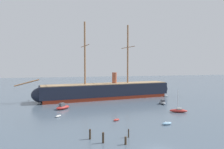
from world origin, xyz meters
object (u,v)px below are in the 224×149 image
at_px(sailboat_mid_right, 178,111).
at_px(motorboat_alongside_stern, 162,102).
at_px(tall_ship, 107,91).
at_px(mooring_piling_right_pair, 90,134).
at_px(mooring_piling_left_pair, 126,141).
at_px(mooring_piling_midwater, 103,138).
at_px(dinghy_near_centre, 116,120).
at_px(mooring_piling_nearest, 129,133).
at_px(motorboat_alongside_bow, 63,107).
at_px(motorboat_distant_centre, 99,93).
at_px(dinghy_foreground_right, 167,123).
at_px(dinghy_far_right, 166,96).
at_px(dinghy_mid_left, 58,116).

height_order(sailboat_mid_right, motorboat_alongside_stern, sailboat_mid_right).
relative_size(tall_ship, mooring_piling_right_pair, 33.57).
distance_m(mooring_piling_left_pair, mooring_piling_midwater, 4.01).
xyz_separation_m(tall_ship, motorboat_alongside_stern, (16.11, -15.95, -2.66)).
relative_size(dinghy_near_centre, sailboat_mid_right, 0.31).
bearing_deg(mooring_piling_left_pair, mooring_piling_midwater, 155.25).
bearing_deg(mooring_piling_left_pair, mooring_piling_nearest, 62.26).
height_order(tall_ship, motorboat_alongside_bow, tall_ship).
distance_m(dinghy_near_centre, motorboat_alongside_stern, 26.79).
height_order(tall_ship, motorboat_distant_centre, tall_ship).
relative_size(dinghy_near_centre, motorboat_alongside_bow, 0.41).
xyz_separation_m(dinghy_near_centre, mooring_piling_right_pair, (-8.22, -10.76, 0.71)).
distance_m(dinghy_foreground_right, mooring_piling_nearest, 12.64).
bearing_deg(mooring_piling_midwater, mooring_piling_nearest, 15.65).
bearing_deg(motorboat_distant_centre, dinghy_far_right, -29.18).
height_order(dinghy_mid_left, motorboat_distant_centre, motorboat_distant_centre).
relative_size(tall_ship, dinghy_far_right, 25.36).
relative_size(dinghy_mid_left, motorboat_alongside_bow, 0.41).
bearing_deg(mooring_piling_midwater, motorboat_distant_centre, 79.37).
bearing_deg(motorboat_alongside_bow, mooring_piling_midwater, -77.96).
distance_m(dinghy_mid_left, mooring_piling_nearest, 23.20).
height_order(dinghy_foreground_right, dinghy_near_centre, dinghy_foreground_right).
bearing_deg(tall_ship, dinghy_far_right, -1.97).
xyz_separation_m(dinghy_foreground_right, motorboat_distant_centre, (-5.53, 52.13, 0.36)).
xyz_separation_m(sailboat_mid_right, mooring_piling_nearest, (-20.82, -15.54, 0.25)).
bearing_deg(mooring_piling_nearest, dinghy_far_right, 53.01).
distance_m(dinghy_near_centre, motorboat_distant_centre, 46.20).
xyz_separation_m(dinghy_foreground_right, dinghy_far_right, (20.97, 37.34, -0.03)).
height_order(motorboat_distant_centre, mooring_piling_right_pair, same).
bearing_deg(dinghy_near_centre, mooring_piling_nearest, -94.67).
bearing_deg(mooring_piling_nearest, dinghy_mid_left, 124.03).
height_order(motorboat_alongside_bow, mooring_piling_nearest, motorboat_alongside_bow).
bearing_deg(motorboat_alongside_stern, sailboat_mid_right, -97.18).
xyz_separation_m(sailboat_mid_right, mooring_piling_right_pair, (-28.08, -14.56, 0.39)).
height_order(motorboat_alongside_bow, dinghy_far_right, motorboat_alongside_bow).
bearing_deg(mooring_piling_left_pair, motorboat_distant_centre, 83.00).
distance_m(tall_ship, sailboat_mid_right, 31.90).
height_order(motorboat_alongside_bow, mooring_piling_midwater, motorboat_alongside_bow).
relative_size(tall_ship, motorboat_distant_centre, 13.24).
xyz_separation_m(tall_ship, dinghy_far_right, (26.05, -0.90, -2.98)).
relative_size(tall_ship, mooring_piling_left_pair, 45.85).
height_order(tall_ship, dinghy_near_centre, tall_ship).
xyz_separation_m(tall_ship, motorboat_distant_centre, (-0.44, 13.90, -2.59)).
xyz_separation_m(dinghy_far_right, motorboat_distant_centre, (-26.49, 14.79, 0.39)).
distance_m(motorboat_alongside_bow, mooring_piling_nearest, 30.68).
xyz_separation_m(mooring_piling_left_pair, mooring_piling_midwater, (-3.63, 1.67, 0.26)).
xyz_separation_m(tall_ship, mooring_piling_right_pair, (-13.51, -42.81, -2.31)).
bearing_deg(mooring_piling_left_pair, sailboat_mid_right, 39.75).
height_order(mooring_piling_right_pair, mooring_piling_midwater, mooring_piling_midwater).
distance_m(dinghy_mid_left, motorboat_alongside_stern, 36.38).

